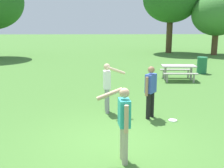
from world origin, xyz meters
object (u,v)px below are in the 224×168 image
at_px(picnic_table_near, 178,69).
at_px(person_catcher, 107,84).
at_px(person_thrower, 124,119).
at_px(frisbee, 173,120).
at_px(tree_far_right, 217,14).
at_px(trash_can_beside_table, 202,65).
at_px(person_bystander, 151,89).

bearing_deg(picnic_table_near, person_catcher, -126.42).
relative_size(person_thrower, frisbee, 6.20).
height_order(person_thrower, tree_far_right, tree_far_right).
distance_m(person_catcher, trash_can_beside_table, 8.88).
xyz_separation_m(trash_can_beside_table, tree_far_right, (4.32, 9.08, 3.09)).
bearing_deg(person_thrower, frisbee, 55.38).
height_order(person_bystander, tree_far_right, tree_far_right).
relative_size(person_catcher, person_bystander, 1.00).
relative_size(frisbee, tree_far_right, 0.05).
height_order(person_bystander, picnic_table_near, person_bystander).
bearing_deg(person_catcher, person_thrower, -84.92).
relative_size(person_catcher, picnic_table_near, 0.92).
distance_m(person_catcher, frisbee, 2.38).
bearing_deg(person_catcher, frisbee, -24.25).
bearing_deg(person_thrower, picnic_table_near, 67.80).
distance_m(picnic_table_near, tree_far_right, 12.91).
xyz_separation_m(person_thrower, person_bystander, (1.03, 2.75, -0.02)).
height_order(person_thrower, person_bystander, same).
xyz_separation_m(frisbee, tree_far_right, (7.94, 16.86, 3.56)).
distance_m(person_catcher, person_bystander, 1.46).
distance_m(person_thrower, tree_far_right, 21.73).
distance_m(person_bystander, frisbee, 1.18).
bearing_deg(tree_far_right, picnic_table_near, -119.61).
height_order(person_catcher, tree_far_right, tree_far_right).
distance_m(person_bystander, picnic_table_near, 6.14).
relative_size(person_thrower, tree_far_right, 0.30).
distance_m(person_thrower, person_bystander, 2.93).
relative_size(person_catcher, tree_far_right, 0.30).
xyz_separation_m(person_catcher, picnic_table_near, (3.72, 5.05, -0.40)).
bearing_deg(picnic_table_near, person_bystander, -112.97).
distance_m(frisbee, trash_can_beside_table, 8.58).
bearing_deg(frisbee, picnic_table_near, 73.74).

